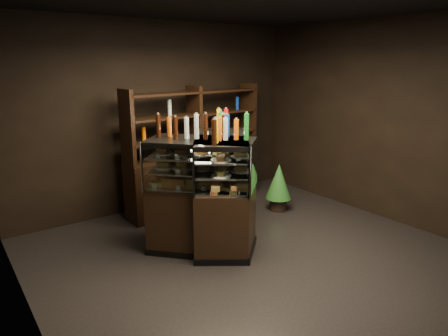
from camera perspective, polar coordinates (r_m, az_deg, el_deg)
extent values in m
plane|color=black|center=(5.08, 4.97, -12.85)|extent=(5.00, 5.00, 0.00)
cube|color=black|center=(6.64, -9.12, 7.29)|extent=(5.00, 0.02, 3.00)
cube|color=black|center=(6.49, 22.30, 6.19)|extent=(0.02, 5.00, 3.00)
cube|color=black|center=(3.51, -26.97, -1.04)|extent=(0.02, 5.00, 3.00)
cube|color=black|center=(5.34, -0.40, -6.34)|extent=(1.29, 1.44, 0.85)
cube|color=black|center=(5.49, -0.40, -10.09)|extent=(1.33, 1.48, 0.08)
cube|color=black|center=(5.07, -0.42, 4.22)|extent=(1.29, 1.44, 0.06)
cube|color=silver|center=(5.20, -0.41, -1.86)|extent=(1.21, 1.37, 0.02)
cube|color=silver|center=(5.14, -0.42, 0.27)|extent=(1.21, 1.37, 0.02)
cube|color=silver|center=(5.10, -0.42, 2.23)|extent=(1.21, 1.37, 0.02)
cube|color=white|center=(5.13, 3.33, 1.25)|extent=(0.76, 1.06, 0.60)
cylinder|color=silver|center=(5.77, 2.80, 2.79)|extent=(0.03, 0.03, 0.62)
cylinder|color=silver|center=(4.51, 3.75, -0.72)|extent=(0.03, 0.03, 0.62)
cube|color=black|center=(5.16, -3.14, -7.15)|extent=(1.36, 1.40, 0.85)
cube|color=black|center=(5.32, -3.08, -11.00)|extent=(1.40, 1.44, 0.08)
cube|color=black|center=(4.87, -3.31, 3.77)|extent=(1.36, 1.40, 0.06)
cube|color=silver|center=(5.01, -3.21, -2.53)|extent=(1.29, 1.33, 0.02)
cube|color=silver|center=(4.96, -3.24, -0.32)|extent=(1.29, 1.33, 0.02)
cube|color=silver|center=(4.91, -3.28, 1.71)|extent=(1.29, 1.33, 0.02)
cube|color=white|center=(4.62, -4.29, -0.32)|extent=(0.89, 0.96, 0.60)
cylinder|color=silver|center=(4.51, 3.75, -0.72)|extent=(0.03, 0.03, 0.62)
cylinder|color=silver|center=(4.84, -11.71, 0.11)|extent=(0.03, 0.03, 0.62)
cube|color=#B77041|center=(4.67, 0.01, -3.37)|extent=(0.18, 0.20, 0.06)
cube|color=#B77041|center=(4.82, -0.01, -2.78)|extent=(0.18, 0.20, 0.06)
cube|color=#B77041|center=(4.96, -0.03, -2.23)|extent=(0.18, 0.20, 0.06)
cube|color=#B77041|center=(5.11, -0.05, -1.71)|extent=(0.18, 0.20, 0.06)
cube|color=#B77041|center=(5.26, -0.06, -1.22)|extent=(0.18, 0.20, 0.06)
cube|color=#B77041|center=(5.41, -0.08, -0.76)|extent=(0.18, 0.20, 0.06)
cube|color=#B77041|center=(5.56, -0.09, -0.32)|extent=(0.18, 0.20, 0.06)
cube|color=#B77041|center=(5.72, -0.10, 0.10)|extent=(0.18, 0.20, 0.06)
cylinder|color=white|center=(4.66, -0.40, -1.07)|extent=(0.24, 0.24, 0.02)
cube|color=#B77041|center=(4.65, -0.40, -0.66)|extent=(0.17, 0.19, 0.05)
cylinder|color=white|center=(4.90, -0.41, -0.27)|extent=(0.24, 0.24, 0.02)
cube|color=#B77041|center=(4.89, -0.41, 0.12)|extent=(0.17, 0.19, 0.05)
cylinder|color=white|center=(5.14, -0.42, 0.46)|extent=(0.24, 0.24, 0.02)
cube|color=#B77041|center=(5.13, -0.42, 0.83)|extent=(0.17, 0.19, 0.05)
cylinder|color=white|center=(5.38, -0.42, 1.12)|extent=(0.24, 0.24, 0.02)
cube|color=#B77041|center=(5.37, -0.43, 1.48)|extent=(0.17, 0.19, 0.05)
cylinder|color=white|center=(5.62, -0.43, 1.73)|extent=(0.24, 0.24, 0.02)
cube|color=#B77041|center=(5.61, -0.43, 2.07)|extent=(0.17, 0.19, 0.05)
cylinder|color=white|center=(4.62, -0.40, 1.08)|extent=(0.24, 0.24, 0.02)
cube|color=#B77041|center=(4.61, -0.40, 1.50)|extent=(0.17, 0.19, 0.05)
cylinder|color=white|center=(4.86, -0.41, 1.79)|extent=(0.24, 0.24, 0.02)
cube|color=#B77041|center=(4.85, -0.41, 2.18)|extent=(0.17, 0.19, 0.05)
cylinder|color=white|center=(5.10, -0.42, 2.42)|extent=(0.24, 0.24, 0.02)
cube|color=#B77041|center=(5.09, -0.42, 2.80)|extent=(0.17, 0.19, 0.05)
cylinder|color=white|center=(5.34, -0.43, 3.00)|extent=(0.24, 0.24, 0.02)
cube|color=#B77041|center=(5.33, -0.43, 3.36)|extent=(0.17, 0.19, 0.05)
cylinder|color=white|center=(5.58, -0.44, 3.53)|extent=(0.24, 0.24, 0.02)
cube|color=#B77041|center=(5.58, -0.44, 3.88)|extent=(0.17, 0.19, 0.05)
cube|color=#B77041|center=(5.13, -9.24, -1.85)|extent=(0.19, 0.19, 0.06)
cube|color=#B77041|center=(5.08, -7.58, -1.95)|extent=(0.19, 0.19, 0.06)
cube|color=#B77041|center=(5.04, -5.90, -2.06)|extent=(0.19, 0.19, 0.06)
cube|color=#B77041|center=(4.99, -4.18, -2.17)|extent=(0.19, 0.19, 0.06)
cube|color=#B77041|center=(4.95, -2.44, -2.28)|extent=(0.19, 0.19, 0.06)
cube|color=#B77041|center=(4.92, -0.67, -2.38)|extent=(0.19, 0.19, 0.06)
cube|color=#B77041|center=(4.89, 1.13, -2.49)|extent=(0.19, 0.19, 0.06)
cube|color=#B77041|center=(4.87, 2.94, -2.60)|extent=(0.19, 0.19, 0.06)
cylinder|color=white|center=(5.10, -8.64, 0.16)|extent=(0.24, 0.24, 0.02)
cube|color=#B77041|center=(5.09, -8.66, 0.53)|extent=(0.18, 0.18, 0.05)
cylinder|color=white|center=(5.02, -5.98, 0.02)|extent=(0.24, 0.24, 0.02)
cube|color=#B77041|center=(5.01, -6.00, 0.40)|extent=(0.18, 0.18, 0.05)
cylinder|color=white|center=(4.95, -3.25, -0.13)|extent=(0.24, 0.24, 0.02)
cube|color=#B77041|center=(4.94, -3.25, 0.26)|extent=(0.18, 0.18, 0.05)
cylinder|color=white|center=(4.90, -0.44, -0.27)|extent=(0.24, 0.24, 0.02)
cube|color=#B77041|center=(4.89, -0.44, 0.12)|extent=(0.18, 0.18, 0.05)
cylinder|color=white|center=(4.86, 2.42, -0.42)|extent=(0.24, 0.24, 0.02)
cube|color=#B77041|center=(4.85, 2.42, -0.03)|extent=(0.18, 0.18, 0.05)
cylinder|color=white|center=(5.05, -8.72, 2.13)|extent=(0.24, 0.24, 0.02)
cube|color=#B77041|center=(5.05, -8.74, 2.52)|extent=(0.18, 0.18, 0.05)
cylinder|color=white|center=(4.98, -6.04, 2.02)|extent=(0.24, 0.24, 0.02)
cube|color=#B77041|center=(4.97, -6.05, 2.41)|extent=(0.18, 0.18, 0.05)
cylinder|color=white|center=(4.91, -3.28, 1.90)|extent=(0.24, 0.24, 0.02)
cube|color=#B77041|center=(4.90, -3.28, 2.30)|extent=(0.18, 0.18, 0.05)
cylinder|color=white|center=(4.85, -0.45, 1.78)|extent=(0.24, 0.24, 0.02)
cube|color=#B77041|center=(4.85, -0.45, 2.18)|extent=(0.18, 0.18, 0.05)
cylinder|color=white|center=(4.81, 2.44, 1.65)|extent=(0.24, 0.24, 0.02)
cube|color=#B77041|center=(4.80, 2.44, 2.05)|extent=(0.18, 0.18, 0.05)
cylinder|color=#D8590A|center=(4.50, -0.41, 5.04)|extent=(0.06, 0.06, 0.28)
cylinder|color=silver|center=(4.47, -0.41, 6.93)|extent=(0.03, 0.03, 0.02)
cylinder|color=silver|center=(4.62, -0.41, 5.30)|extent=(0.06, 0.06, 0.28)
cylinder|color=silver|center=(4.59, -0.42, 7.15)|extent=(0.03, 0.03, 0.02)
cylinder|color=#147223|center=(4.74, -0.42, 5.55)|extent=(0.06, 0.06, 0.28)
cylinder|color=silver|center=(4.71, -0.42, 7.35)|extent=(0.03, 0.03, 0.02)
cylinder|color=#0F38B2|center=(4.86, -0.42, 5.79)|extent=(0.06, 0.06, 0.28)
cylinder|color=silver|center=(4.83, -0.43, 7.54)|extent=(0.03, 0.03, 0.02)
cylinder|color=yellow|center=(4.98, -0.43, 6.01)|extent=(0.06, 0.06, 0.28)
cylinder|color=silver|center=(4.95, -0.43, 7.73)|extent=(0.03, 0.03, 0.02)
cylinder|color=black|center=(5.10, -0.43, 6.23)|extent=(0.06, 0.06, 0.28)
cylinder|color=silver|center=(5.08, -0.43, 7.90)|extent=(0.03, 0.03, 0.02)
cylinder|color=#B20C0A|center=(5.22, -0.43, 6.43)|extent=(0.06, 0.06, 0.28)
cylinder|color=silver|center=(5.20, -0.44, 8.07)|extent=(0.03, 0.03, 0.02)
cylinder|color=#D8590A|center=(5.34, -0.44, 6.63)|extent=(0.06, 0.06, 0.28)
cylinder|color=silver|center=(5.32, -0.44, 8.23)|extent=(0.03, 0.03, 0.02)
cylinder|color=silver|center=(5.46, -0.44, 6.81)|extent=(0.06, 0.06, 0.28)
cylinder|color=silver|center=(5.44, -0.44, 8.38)|extent=(0.03, 0.03, 0.02)
cylinder|color=#147223|center=(5.58, -0.44, 6.99)|extent=(0.06, 0.06, 0.28)
cylinder|color=silver|center=(5.56, -0.45, 8.52)|extent=(0.03, 0.03, 0.02)
cylinder|color=#D8590A|center=(5.01, -9.44, 5.87)|extent=(0.06, 0.06, 0.28)
cylinder|color=silver|center=(4.99, -9.51, 7.57)|extent=(0.03, 0.03, 0.02)
cylinder|color=silver|center=(4.97, -8.12, 5.85)|extent=(0.06, 0.06, 0.28)
cylinder|color=silver|center=(4.95, -8.18, 7.56)|extent=(0.03, 0.03, 0.02)
cylinder|color=#147223|center=(4.93, -6.78, 5.82)|extent=(0.06, 0.06, 0.28)
cylinder|color=silver|center=(4.91, -6.83, 7.55)|extent=(0.03, 0.03, 0.02)
cylinder|color=#0F38B2|center=(4.89, -5.42, 5.79)|extent=(0.06, 0.06, 0.28)
cylinder|color=silver|center=(4.87, -5.46, 7.53)|extent=(0.03, 0.03, 0.02)
cylinder|color=yellow|center=(4.86, -4.03, 5.76)|extent=(0.06, 0.06, 0.28)
cylinder|color=silver|center=(4.84, -4.07, 7.51)|extent=(0.03, 0.03, 0.02)
cylinder|color=black|center=(4.83, -2.64, 5.72)|extent=(0.06, 0.06, 0.28)
cylinder|color=silver|center=(4.81, -2.66, 7.49)|extent=(0.03, 0.03, 0.02)
cylinder|color=#B20C0A|center=(4.80, -1.22, 5.68)|extent=(0.06, 0.06, 0.28)
cylinder|color=silver|center=(4.78, -1.23, 7.46)|extent=(0.03, 0.03, 0.02)
cylinder|color=#D8590A|center=(4.78, 0.21, 5.64)|extent=(0.06, 0.06, 0.28)
cylinder|color=silver|center=(4.76, 0.21, 7.42)|extent=(0.03, 0.03, 0.02)
cylinder|color=silver|center=(4.76, 1.65, 5.59)|extent=(0.06, 0.06, 0.28)
cylinder|color=silver|center=(4.73, 1.67, 7.38)|extent=(0.03, 0.03, 0.02)
cylinder|color=#147223|center=(4.74, 3.11, 5.53)|extent=(0.06, 0.06, 0.28)
cylinder|color=silver|center=(4.72, 3.13, 7.33)|extent=(0.03, 0.03, 0.02)
cylinder|color=black|center=(6.64, 7.71, -5.11)|extent=(0.27, 0.27, 0.21)
cone|color=#175224|center=(6.51, 7.83, -1.90)|extent=(0.41, 0.41, 0.57)
cone|color=#175224|center=(6.46, 7.89, -0.30)|extent=(0.32, 0.32, 0.40)
cube|color=black|center=(6.66, -4.08, -1.80)|extent=(2.43, 0.57, 0.90)
cube|color=black|center=(5.85, -13.67, 5.53)|extent=(0.08, 0.38, 1.10)
cube|color=black|center=(6.44, -4.24, 6.75)|extent=(0.08, 0.38, 1.10)
cube|color=black|center=(7.18, 3.45, 7.62)|extent=(0.08, 0.38, 1.10)
cube|color=black|center=(6.48, -4.20, 4.57)|extent=(2.37, 0.53, 0.03)
cube|color=black|center=(6.43, -4.26, 7.64)|extent=(2.37, 0.53, 0.03)
cube|color=black|center=(6.39, -4.32, 10.75)|extent=(2.37, 0.53, 0.03)
cylinder|color=#D8590A|center=(5.98, -11.37, 4.65)|extent=(0.06, 0.06, 0.22)
cylinder|color=silver|center=(6.21, -7.66, 5.18)|extent=(0.06, 0.06, 0.22)
cylinder|color=#147223|center=(6.46, -4.22, 5.66)|extent=(0.06, 0.06, 0.22)
cylinder|color=#0F38B2|center=(6.73, -1.04, 6.07)|extent=(0.06, 0.06, 0.22)
cylinder|color=yellow|center=(7.02, 1.89, 6.44)|extent=(0.06, 0.06, 0.22)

